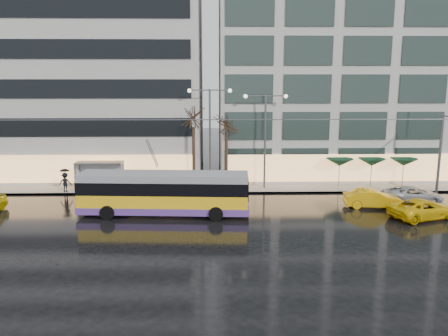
{
  "coord_description": "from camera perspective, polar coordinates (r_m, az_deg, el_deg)",
  "views": [
    {
      "loc": [
        2.34,
        -28.5,
        9.46
      ],
      "look_at": [
        3.13,
        5.0,
        3.1
      ],
      "focal_mm": 35.0,
      "sensor_mm": 36.0,
      "label": 1
    }
  ],
  "objects": [
    {
      "name": "building_left",
      "position": [
        50.94,
        -22.97,
        11.82
      ],
      "size": [
        34.0,
        14.0,
        22.0
      ],
      "primitive_type": "cube",
      "color": "#ADAAA5",
      "rests_on": "sidewalk"
    },
    {
      "name": "tree_b",
      "position": [
        39.83,
        0.32,
        6.34
      ],
      "size": [
        3.2,
        3.2,
        7.7
      ],
      "color": "black",
      "rests_on": "sidewalk"
    },
    {
      "name": "taxi_b",
      "position": [
        36.21,
        18.83,
        -3.8
      ],
      "size": [
        4.55,
        2.05,
        1.45
      ],
      "primitive_type": "imported",
      "rotation": [
        0.0,
        0.0,
        1.45
      ],
      "color": "#F5B00C",
      "rests_on": "ground"
    },
    {
      "name": "parasol_a",
      "position": [
        41.78,
        14.87,
        0.72
      ],
      "size": [
        2.5,
        2.5,
        2.65
      ],
      "color": "#595B60",
      "rests_on": "sidewalk"
    },
    {
      "name": "parasol_c",
      "position": [
        43.83,
        22.42,
        0.72
      ],
      "size": [
        2.5,
        2.5,
        2.65
      ],
      "color": "#595B60",
      "rests_on": "sidewalk"
    },
    {
      "name": "pedestrian_c",
      "position": [
        41.11,
        -20.04,
        -1.42
      ],
      "size": [
        1.13,
        0.84,
        2.11
      ],
      "color": "black",
      "rests_on": "sidewalk"
    },
    {
      "name": "street_lamp_near",
      "position": [
        39.45,
        -1.86,
        5.7
      ],
      "size": [
        3.96,
        0.36,
        9.03
      ],
      "color": "#595B60",
      "rests_on": "sidewalk"
    },
    {
      "name": "catenary",
      "position": [
        36.83,
        -3.43,
        2.6
      ],
      "size": [
        42.24,
        5.12,
        7.0
      ],
      "color": "#595B60",
      "rests_on": "ground"
    },
    {
      "name": "pedestrian_b",
      "position": [
        39.85,
        -9.42,
        -1.78
      ],
      "size": [
        0.76,
        0.6,
        1.54
      ],
      "color": "black",
      "rests_on": "sidewalk"
    },
    {
      "name": "bus_shelter",
      "position": [
        41.31,
        -16.38,
        -0.15
      ],
      "size": [
        4.2,
        1.6,
        2.51
      ],
      "color": "#595B60",
      "rests_on": "sidewalk"
    },
    {
      "name": "pedestrian_a",
      "position": [
        41.83,
        -14.16,
        -0.37
      ],
      "size": [
        1.02,
        1.04,
        2.19
      ],
      "color": "black",
      "rests_on": "sidewalk"
    },
    {
      "name": "trolleybus",
      "position": [
        32.42,
        -7.83,
        -3.47
      ],
      "size": [
        12.52,
        5.18,
        5.74
      ],
      "color": "yellow",
      "rests_on": "ground"
    },
    {
      "name": "ground",
      "position": [
        30.12,
        -5.79,
        -7.61
      ],
      "size": [
        140.0,
        140.0,
        0.0
      ],
      "primitive_type": "plane",
      "color": "black",
      "rests_on": "ground"
    },
    {
      "name": "sidewalk",
      "position": [
        43.52,
        -1.78,
        -1.71
      ],
      "size": [
        80.0,
        10.0,
        0.15
      ],
      "primitive_type": "cube",
      "color": "gray",
      "rests_on": "ground"
    },
    {
      "name": "sedan_silver",
      "position": [
        39.11,
        23.49,
        -3.19
      ],
      "size": [
        4.93,
        2.87,
        1.29
      ],
      "primitive_type": "imported",
      "rotation": [
        0.0,
        0.0,
        1.41
      ],
      "color": "#B6B6BB",
      "rests_on": "ground"
    },
    {
      "name": "taxi_c",
      "position": [
        34.68,
        24.57,
        -4.88
      ],
      "size": [
        5.53,
        3.8,
        1.4
      ],
      "primitive_type": "imported",
      "rotation": [
        0.0,
        0.0,
        1.89
      ],
      "color": "yellow",
      "rests_on": "ground"
    },
    {
      "name": "building_right",
      "position": [
        50.44,
        18.49,
        13.84
      ],
      "size": [
        32.0,
        14.0,
        25.0
      ],
      "primitive_type": "cube",
      "color": "#ADAAA5",
      "rests_on": "sidewalk"
    },
    {
      "name": "parasol_b",
      "position": [
        42.71,
        18.74,
        0.72
      ],
      "size": [
        2.5,
        2.5,
        2.65
      ],
      "color": "#595B60",
      "rests_on": "sidewalk"
    },
    {
      "name": "street_lamp_far",
      "position": [
        39.75,
        5.4,
        5.29
      ],
      "size": [
        3.96,
        0.36,
        8.53
      ],
      "color": "#595B60",
      "rests_on": "sidewalk"
    },
    {
      "name": "tree_a",
      "position": [
        39.61,
        -4.05,
        7.29
      ],
      "size": [
        3.2,
        3.2,
        8.4
      ],
      "color": "black",
      "rests_on": "sidewalk"
    },
    {
      "name": "kerb",
      "position": [
        38.7,
        -1.82,
        -3.29
      ],
      "size": [
        80.0,
        0.1,
        0.15
      ],
      "primitive_type": "cube",
      "color": "slate",
      "rests_on": "ground"
    }
  ]
}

